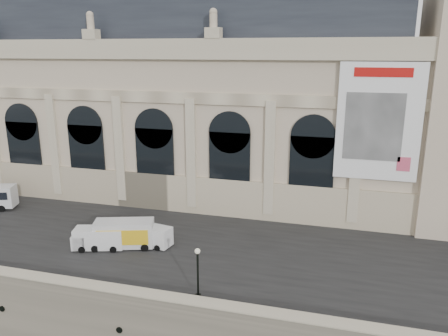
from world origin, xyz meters
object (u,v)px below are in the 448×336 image
(lamp_right, at_px, (198,274))
(van_b, at_px, (96,238))
(van_c, at_px, (148,235))
(box_truck, at_px, (120,234))

(lamp_right, bearing_deg, van_b, 154.83)
(van_c, relative_size, lamp_right, 1.11)
(van_c, relative_size, box_truck, 0.67)
(van_b, distance_m, lamp_right, 15.13)
(van_b, xyz_separation_m, box_truck, (2.30, 1.06, 0.30))
(van_c, bearing_deg, van_b, -152.98)
(van_c, height_order, box_truck, box_truck)
(van_b, xyz_separation_m, lamp_right, (13.65, -6.42, 1.13))
(van_b, relative_size, box_truck, 0.73)
(van_b, xyz_separation_m, van_c, (4.85, 2.47, -0.08))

